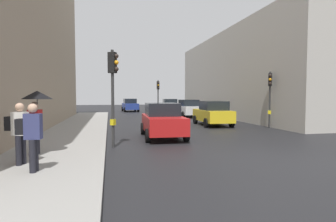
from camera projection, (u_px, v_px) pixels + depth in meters
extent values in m
plane|color=black|center=(269.00, 159.00, 9.31)|extent=(120.00, 120.00, 0.00)
cube|color=gray|center=(71.00, 137.00, 13.69)|extent=(3.43, 40.00, 0.16)
cube|color=#B2ADA3|center=(273.00, 76.00, 28.68)|extent=(12.00, 25.09, 8.33)
cylinder|color=#2D2D2D|center=(158.00, 98.00, 28.96)|extent=(0.12, 0.12, 3.76)
cube|color=black|center=(158.00, 85.00, 28.89)|extent=(0.24, 0.30, 0.84)
cube|color=yellow|center=(158.00, 106.00, 29.01)|extent=(0.20, 0.16, 0.24)
sphere|color=#2D231E|center=(158.00, 83.00, 28.69)|extent=(0.18, 0.18, 0.18)
sphere|color=orange|center=(158.00, 85.00, 28.70)|extent=(0.18, 0.18, 0.18)
sphere|color=#2D231E|center=(158.00, 88.00, 28.72)|extent=(0.18, 0.18, 0.18)
cylinder|color=#2D2D2D|center=(270.00, 100.00, 18.24)|extent=(0.12, 0.12, 3.72)
cube|color=black|center=(270.00, 80.00, 18.16)|extent=(0.36, 0.38, 0.84)
cube|color=yellow|center=(269.00, 112.00, 18.28)|extent=(0.25, 0.24, 0.24)
sphere|color=#2D231E|center=(270.00, 75.00, 17.97)|extent=(0.18, 0.18, 0.18)
sphere|color=orange|center=(270.00, 80.00, 17.99)|extent=(0.18, 0.18, 0.18)
sphere|color=#2D231E|center=(270.00, 84.00, 18.00)|extent=(0.18, 0.18, 0.18)
cylinder|color=#2D2D2D|center=(113.00, 99.00, 11.31)|extent=(0.12, 0.12, 4.00)
cube|color=black|center=(112.00, 63.00, 11.23)|extent=(0.38, 0.36, 0.84)
cube|color=yellow|center=(113.00, 122.00, 11.36)|extent=(0.24, 0.25, 0.24)
sphere|color=#2D231E|center=(116.00, 56.00, 11.15)|extent=(0.18, 0.18, 0.18)
sphere|color=orange|center=(116.00, 63.00, 11.16)|extent=(0.18, 0.18, 0.18)
sphere|color=#2D231E|center=(116.00, 69.00, 11.18)|extent=(0.18, 0.18, 0.18)
cube|color=red|center=(163.00, 124.00, 14.08)|extent=(1.95, 4.26, 0.80)
cube|color=black|center=(162.00, 109.00, 14.29)|extent=(1.67, 2.06, 0.64)
cylinder|color=black|center=(186.00, 135.00, 12.93)|extent=(0.24, 0.65, 0.64)
cylinder|color=black|center=(148.00, 136.00, 12.62)|extent=(0.24, 0.65, 0.64)
cylinder|color=black|center=(175.00, 128.00, 15.59)|extent=(0.24, 0.65, 0.64)
cylinder|color=black|center=(143.00, 129.00, 15.28)|extent=(0.24, 0.65, 0.64)
cube|color=silver|center=(188.00, 110.00, 28.13)|extent=(1.92, 4.25, 0.80)
cube|color=black|center=(189.00, 103.00, 27.85)|extent=(1.66, 2.05, 0.64)
cylinder|color=black|center=(176.00, 113.00, 29.25)|extent=(0.24, 0.65, 0.64)
cylinder|color=black|center=(192.00, 113.00, 29.68)|extent=(0.24, 0.65, 0.64)
cylinder|color=black|center=(183.00, 115.00, 26.63)|extent=(0.24, 0.65, 0.64)
cylinder|color=black|center=(201.00, 114.00, 27.06)|extent=(0.24, 0.65, 0.64)
cube|color=#BCBCC1|center=(170.00, 107.00, 34.89)|extent=(2.12, 4.33, 0.80)
cube|color=black|center=(170.00, 102.00, 34.60)|extent=(1.75, 2.12, 0.64)
cylinder|color=black|center=(161.00, 110.00, 36.13)|extent=(0.27, 0.66, 0.64)
cylinder|color=black|center=(175.00, 110.00, 36.37)|extent=(0.27, 0.66, 0.64)
cylinder|color=black|center=(164.00, 111.00, 33.46)|extent=(0.27, 0.66, 0.64)
cylinder|color=black|center=(178.00, 111.00, 33.69)|extent=(0.27, 0.66, 0.64)
cube|color=navy|center=(130.00, 106.00, 38.04)|extent=(2.07, 4.31, 0.80)
cube|color=black|center=(130.00, 101.00, 38.24)|extent=(1.73, 2.10, 0.64)
cylinder|color=black|center=(138.00, 110.00, 37.01)|extent=(0.26, 0.65, 0.64)
cylinder|color=black|center=(125.00, 110.00, 36.52)|extent=(0.26, 0.65, 0.64)
cylinder|color=black|center=(135.00, 109.00, 39.61)|extent=(0.26, 0.65, 0.64)
cylinder|color=black|center=(122.00, 109.00, 39.12)|extent=(0.26, 0.65, 0.64)
cube|color=yellow|center=(212.00, 115.00, 20.02)|extent=(1.93, 4.26, 0.80)
cube|color=black|center=(214.00, 106.00, 19.74)|extent=(1.66, 2.05, 0.64)
cylinder|color=black|center=(195.00, 120.00, 21.21)|extent=(0.24, 0.65, 0.64)
cylinder|color=black|center=(218.00, 119.00, 21.53)|extent=(0.24, 0.65, 0.64)
cylinder|color=black|center=(206.00, 123.00, 18.56)|extent=(0.24, 0.65, 0.64)
cylinder|color=black|center=(232.00, 122.00, 18.88)|extent=(0.24, 0.65, 0.64)
cylinder|color=black|center=(37.00, 141.00, 9.39)|extent=(0.16, 0.16, 0.85)
cylinder|color=black|center=(34.00, 142.00, 9.19)|extent=(0.16, 0.16, 0.85)
cube|color=red|center=(35.00, 119.00, 9.25)|extent=(0.47, 0.38, 0.66)
sphere|color=tan|center=(35.00, 105.00, 9.23)|extent=(0.24, 0.24, 0.24)
cylinder|color=black|center=(37.00, 112.00, 9.22)|extent=(0.02, 0.02, 0.90)
cone|color=black|center=(37.00, 95.00, 9.19)|extent=(1.00, 1.00, 0.28)
cylinder|color=black|center=(35.00, 155.00, 7.26)|extent=(0.16, 0.16, 0.85)
cylinder|color=black|center=(32.00, 156.00, 7.06)|extent=(0.16, 0.16, 0.85)
cube|color=navy|center=(33.00, 126.00, 7.12)|extent=(0.42, 0.29, 0.66)
sphere|color=tan|center=(33.00, 108.00, 7.09)|extent=(0.24, 0.24, 0.24)
cube|color=black|center=(21.00, 127.00, 7.08)|extent=(0.22, 0.30, 0.40)
cylinder|color=black|center=(23.00, 149.00, 8.00)|extent=(0.16, 0.16, 0.85)
cylinder|color=black|center=(19.00, 151.00, 7.80)|extent=(0.16, 0.16, 0.85)
cube|color=silver|center=(20.00, 124.00, 7.86)|extent=(0.46, 0.38, 0.66)
sphere|color=tan|center=(20.00, 107.00, 7.83)|extent=(0.24, 0.24, 0.24)
cube|color=black|center=(10.00, 123.00, 7.90)|extent=(0.28, 0.33, 0.40)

